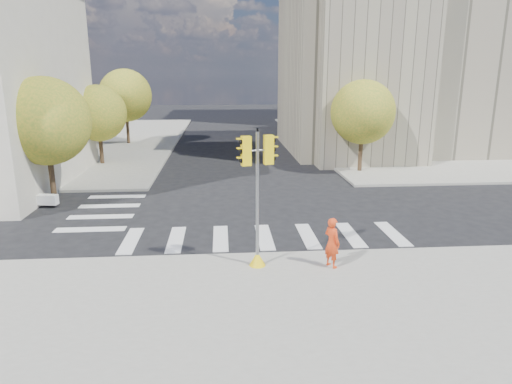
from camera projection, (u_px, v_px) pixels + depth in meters
ground at (262, 222)px, 20.66m from camera, size 160.00×160.00×0.00m
sidewalk_near at (308, 376)px, 10.02m from camera, size 30.00×14.00×0.15m
sidewalk_far_right at (432, 137)px, 47.21m from camera, size 28.00×40.00×0.15m
sidewalk_far_left at (33, 142)px, 44.23m from camera, size 28.00×40.00×0.15m
civic_building at (426, 64)px, 38.43m from camera, size 26.00×16.00×19.39m
office_tower at (402, 6)px, 59.03m from camera, size 20.00×18.00×30.00m
tree_lw_near at (46, 121)px, 22.67m from camera, size 4.40×4.40×6.41m
tree_lw_mid at (98, 113)px, 32.43m from camera, size 4.00×4.00×5.77m
tree_lw_far at (125, 95)px, 41.88m from camera, size 4.80×4.80×6.95m
tree_re_near at (363, 112)px, 29.84m from camera, size 4.20×4.20×6.16m
tree_re_mid at (323, 98)px, 41.34m from camera, size 4.60×4.60×6.66m
tree_re_far at (300, 97)px, 53.04m from camera, size 4.00×4.00×5.88m
lamp_near at (353, 100)px, 33.60m from camera, size 0.35×0.18×8.11m
lamp_far at (315, 93)px, 47.11m from camera, size 0.35×0.18×8.11m
traffic_signal at (257, 210)px, 15.10m from camera, size 1.08×0.56×4.69m
photographer at (332, 242)px, 15.30m from camera, size 0.69×0.76×1.73m
planter_wall at (0, 199)px, 22.98m from camera, size 5.99×1.33×0.50m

